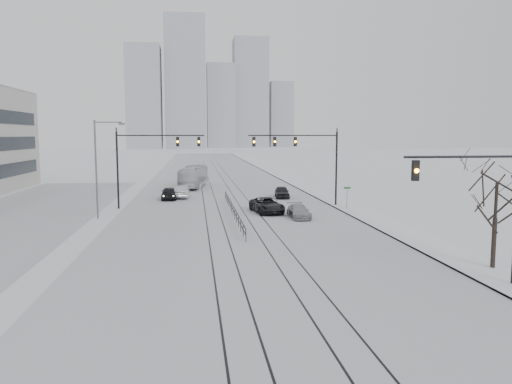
# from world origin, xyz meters

# --- Properties ---
(ground) EXTENTS (500.00, 500.00, 0.00)m
(ground) POSITION_xyz_m (0.00, 0.00, 0.00)
(ground) COLOR silver
(ground) RESTS_ON ground
(road) EXTENTS (22.00, 260.00, 0.02)m
(road) POSITION_xyz_m (0.00, 60.00, 0.01)
(road) COLOR silver
(road) RESTS_ON ground
(sidewalk_east) EXTENTS (5.00, 260.00, 0.16)m
(sidewalk_east) POSITION_xyz_m (13.50, 60.00, 0.08)
(sidewalk_east) COLOR white
(sidewalk_east) RESTS_ON ground
(curb) EXTENTS (0.10, 260.00, 0.12)m
(curb) POSITION_xyz_m (11.05, 60.00, 0.06)
(curb) COLOR gray
(curb) RESTS_ON ground
(parking_strip) EXTENTS (14.00, 60.00, 0.03)m
(parking_strip) POSITION_xyz_m (-20.00, 35.00, 0.01)
(parking_strip) COLOR silver
(parking_strip) RESTS_ON ground
(tram_rails) EXTENTS (5.30, 180.00, 0.01)m
(tram_rails) POSITION_xyz_m (-0.00, 40.00, 0.02)
(tram_rails) COLOR black
(tram_rails) RESTS_ON ground
(skyline) EXTENTS (96.00, 48.00, 72.00)m
(skyline) POSITION_xyz_m (5.02, 273.63, 30.65)
(skyline) COLOR #9398A1
(skyline) RESTS_ON ground
(traffic_mast_near) EXTENTS (6.10, 0.37, 7.00)m
(traffic_mast_near) POSITION_xyz_m (10.79, 6.00, 4.56)
(traffic_mast_near) COLOR black
(traffic_mast_near) RESTS_ON ground
(traffic_mast_ne) EXTENTS (9.60, 0.37, 8.00)m
(traffic_mast_ne) POSITION_xyz_m (8.15, 34.99, 5.76)
(traffic_mast_ne) COLOR black
(traffic_mast_ne) RESTS_ON ground
(traffic_mast_nw) EXTENTS (9.10, 0.37, 8.00)m
(traffic_mast_nw) POSITION_xyz_m (-8.52, 36.00, 5.57)
(traffic_mast_nw) COLOR black
(traffic_mast_nw) RESTS_ON ground
(street_light_west) EXTENTS (2.73, 0.25, 9.00)m
(street_light_west) POSITION_xyz_m (-12.20, 30.00, 5.21)
(street_light_west) COLOR #595B60
(street_light_west) RESTS_ON ground
(bare_tree) EXTENTS (4.40, 4.40, 6.10)m
(bare_tree) POSITION_xyz_m (13.20, 9.00, 4.49)
(bare_tree) COLOR black
(bare_tree) RESTS_ON ground
(median_fence) EXTENTS (0.06, 24.00, 1.00)m
(median_fence) POSITION_xyz_m (0.00, 30.00, 0.53)
(median_fence) COLOR black
(median_fence) RESTS_ON ground
(street_sign) EXTENTS (0.70, 0.06, 2.40)m
(street_sign) POSITION_xyz_m (11.80, 32.00, 1.61)
(street_sign) COLOR #595B60
(street_sign) RESTS_ON ground
(sedan_sb_inner) EXTENTS (1.90, 4.50, 1.52)m
(sedan_sb_inner) POSITION_xyz_m (-6.65, 42.79, 0.76)
(sedan_sb_inner) COLOR black
(sedan_sb_inner) RESTS_ON ground
(sedan_sb_outer) EXTENTS (1.82, 4.72, 1.53)m
(sedan_sb_outer) POSITION_xyz_m (-5.17, 44.09, 0.77)
(sedan_sb_outer) COLOR #B5B7BE
(sedan_sb_outer) RESTS_ON ground
(sedan_nb_front) EXTENTS (3.25, 5.69, 1.50)m
(sedan_nb_front) POSITION_xyz_m (3.45, 31.28, 0.75)
(sedan_nb_front) COLOR black
(sedan_nb_front) RESTS_ON ground
(sedan_nb_right) EXTENTS (1.75, 4.24, 1.23)m
(sedan_nb_right) POSITION_xyz_m (5.93, 27.83, 0.61)
(sedan_nb_right) COLOR #979A9E
(sedan_nb_right) RESTS_ON ground
(sedan_nb_far) EXTENTS (2.08, 4.29, 1.41)m
(sedan_nb_far) POSITION_xyz_m (6.96, 42.66, 0.71)
(sedan_nb_far) COLOR black
(sedan_nb_far) RESTS_ON ground
(box_truck) EXTENTS (4.40, 11.41, 3.10)m
(box_truck) POSITION_xyz_m (-3.75, 56.16, 1.55)
(box_truck) COLOR silver
(box_truck) RESTS_ON ground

